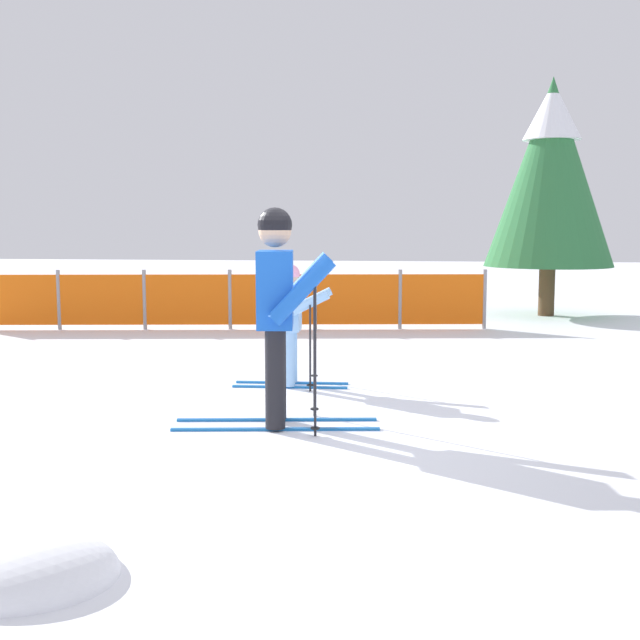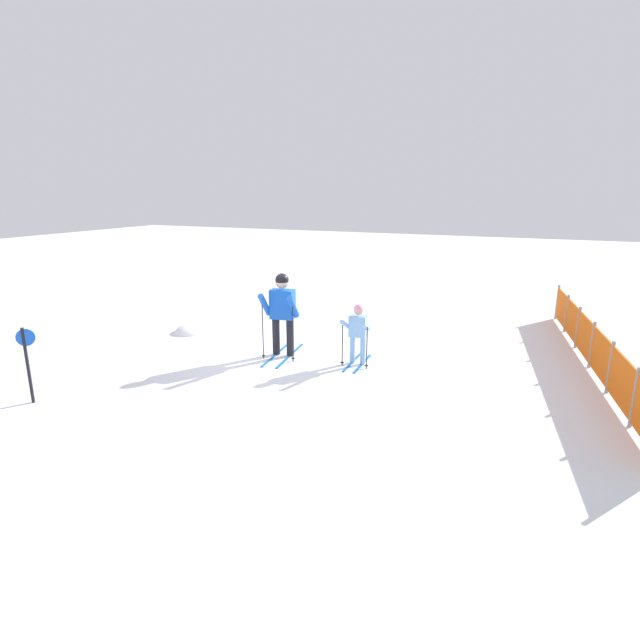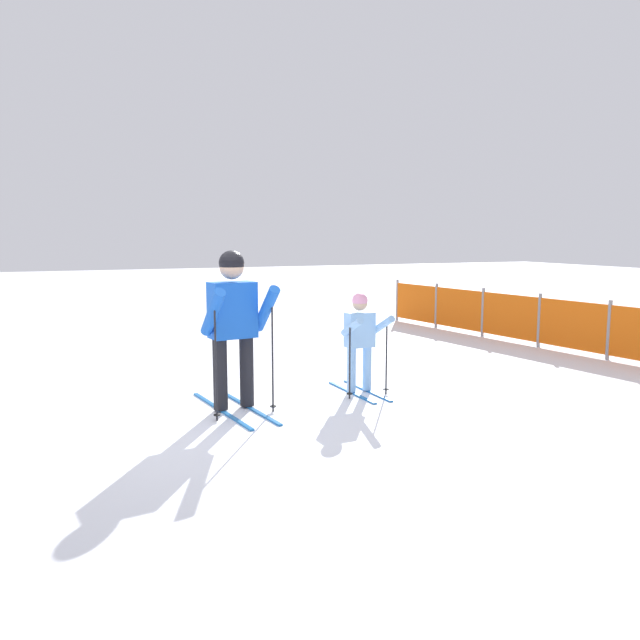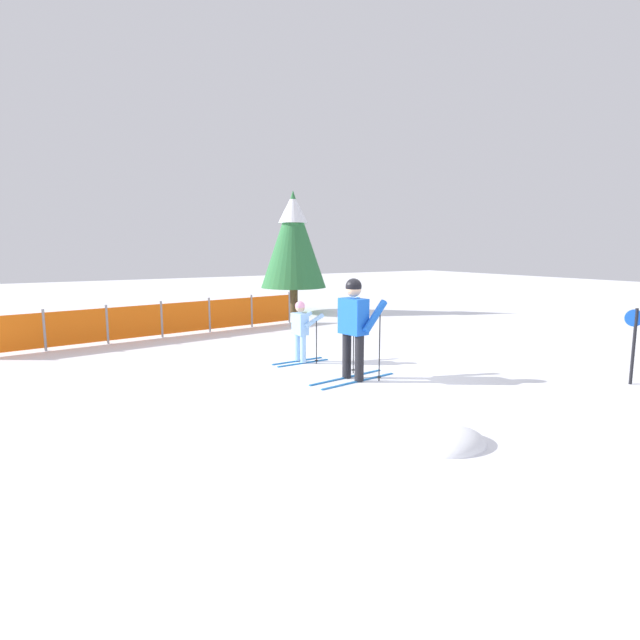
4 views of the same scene
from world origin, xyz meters
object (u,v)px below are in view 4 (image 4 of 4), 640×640
at_px(skier_child, 301,326).
at_px(conifer_far, 293,238).
at_px(skier_adult, 354,320).
at_px(trail_marker, 634,337).
at_px(safety_fence, 162,319).

xyz_separation_m(skier_child, conifer_far, (3.48, 6.75, 1.84)).
height_order(skier_adult, conifer_far, conifer_far).
distance_m(skier_adult, trail_marker, 4.56).
bearing_deg(skier_child, conifer_far, 59.94).
bearing_deg(skier_adult, conifer_far, 60.25).
distance_m(safety_fence, trail_marker, 10.06).
relative_size(safety_fence, trail_marker, 6.20).
height_order(skier_child, trail_marker, trail_marker).
height_order(skier_child, safety_fence, skier_child).
bearing_deg(safety_fence, trail_marker, -56.71).
bearing_deg(trail_marker, skier_adult, 145.11).
xyz_separation_m(skier_adult, trail_marker, (3.74, -2.61, -0.24)).
distance_m(conifer_far, trail_marker, 11.10).
bearing_deg(trail_marker, skier_child, 132.73).
xyz_separation_m(skier_adult, conifer_far, (3.34, 8.34, 1.52)).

